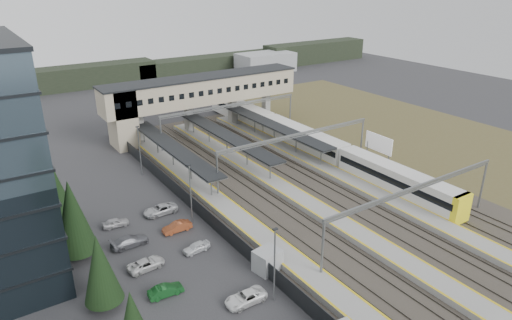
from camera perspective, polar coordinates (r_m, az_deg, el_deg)
ground at (r=55.77m, az=4.19°, el=-9.82°), size 220.00×220.00×0.00m
conifer_row at (r=42.08m, az=-17.49°, el=-14.95°), size 4.42×49.82×9.50m
car_park at (r=45.35m, az=-5.52°, el=-17.57°), size 10.51×44.55×1.29m
lampposts at (r=50.62m, az=-3.83°, el=-7.69°), size 0.50×53.25×8.07m
fence at (r=55.76m, az=-4.33°, el=-8.63°), size 0.08×90.00×2.00m
relay_cabin_far at (r=49.77m, az=1.44°, el=-12.45°), size 3.03×2.67×2.46m
rail_corridor at (r=64.22m, az=8.14°, el=-5.11°), size 34.00×90.00×0.92m
canopies at (r=78.01m, az=-3.69°, el=3.02°), size 23.10×30.00×3.28m
footbridge at (r=89.98m, az=-8.19°, el=8.12°), size 40.40×6.40×11.20m
gantries at (r=62.22m, az=11.48°, el=-0.47°), size 28.40×62.28×7.17m
train at (r=81.68m, az=6.06°, el=2.53°), size 3.03×63.34×3.82m
billboard at (r=78.69m, az=15.08°, el=1.93°), size 0.26×5.77×4.86m
scrub_east at (r=90.38m, az=25.44°, el=0.94°), size 34.00×120.00×0.06m
treeline_far at (r=142.38m, az=-11.12°, el=11.08°), size 170.00×19.00×7.00m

